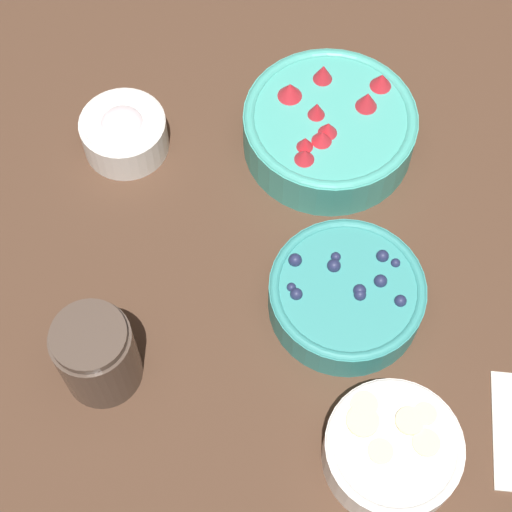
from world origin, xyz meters
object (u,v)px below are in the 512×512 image
(bowl_blueberries, at_px, (346,294))
(bowl_bananas, at_px, (392,450))
(bowl_cream, at_px, (124,131))
(jar_chocolate, at_px, (97,356))
(bowl_strawberries, at_px, (329,126))

(bowl_blueberries, relative_size, bowl_bananas, 1.24)
(bowl_cream, relative_size, jar_chocolate, 0.98)
(bowl_strawberries, bearing_deg, bowl_blueberries, 2.17)
(bowl_strawberries, relative_size, bowl_bananas, 1.51)
(bowl_cream, bearing_deg, bowl_blueberries, 49.40)
(bowl_blueberries, relative_size, bowl_cream, 1.64)
(bowl_strawberries, distance_m, jar_chocolate, 0.40)
(bowl_blueberries, xyz_separation_m, bowl_bananas, (0.18, 0.04, 0.00))
(jar_chocolate, bearing_deg, bowl_bananas, 72.13)
(jar_chocolate, bearing_deg, bowl_blueberries, 106.24)
(bowl_strawberries, bearing_deg, bowl_bananas, 6.34)
(jar_chocolate, bearing_deg, bowl_cream, 178.79)
(bowl_cream, xyz_separation_m, jar_chocolate, (0.30, -0.01, 0.02))
(bowl_bananas, xyz_separation_m, bowl_cream, (-0.40, -0.30, 0.00))
(bowl_bananas, bearing_deg, jar_chocolate, -107.87)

